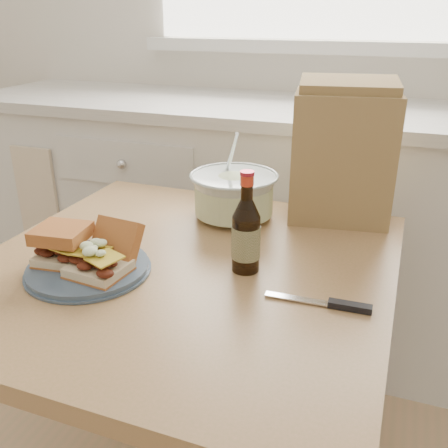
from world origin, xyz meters
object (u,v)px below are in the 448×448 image
(plate, at_px, (88,268))
(dining_table, at_px, (185,305))
(beer_bottle, at_px, (246,234))
(coleslaw_bowl, at_px, (234,196))
(paper_bag, at_px, (342,158))

(plate, bearing_deg, dining_table, 31.51)
(plate, bearing_deg, beer_bottle, 21.85)
(plate, xyz_separation_m, coleslaw_bowl, (0.19, 0.39, 0.05))
(coleslaw_bowl, bearing_deg, plate, -115.99)
(coleslaw_bowl, bearing_deg, beer_bottle, -66.06)
(plate, relative_size, coleslaw_bowl, 1.10)
(plate, relative_size, beer_bottle, 1.16)
(paper_bag, bearing_deg, dining_table, -135.17)
(dining_table, relative_size, beer_bottle, 4.11)
(plate, relative_size, paper_bag, 0.78)
(coleslaw_bowl, bearing_deg, paper_bag, 19.99)
(dining_table, bearing_deg, paper_bag, 54.42)
(plate, xyz_separation_m, paper_bag, (0.45, 0.49, 0.16))
(paper_bag, bearing_deg, beer_bottle, -120.23)
(dining_table, bearing_deg, beer_bottle, 8.42)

